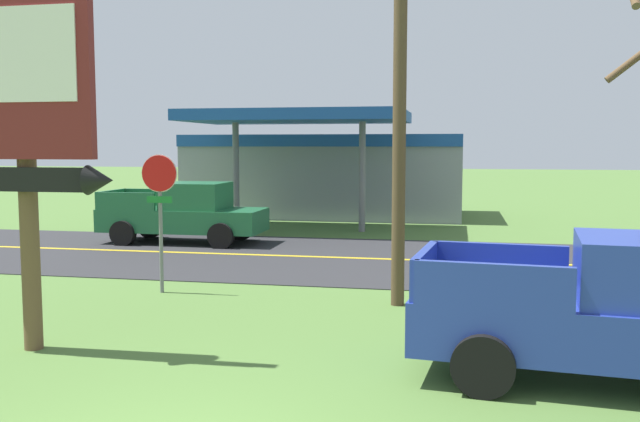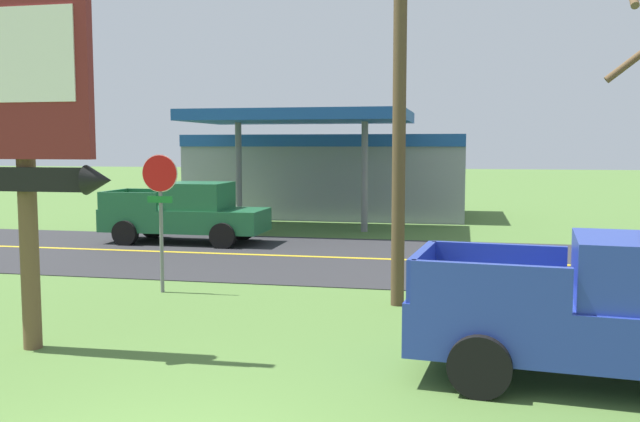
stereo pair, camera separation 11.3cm
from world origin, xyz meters
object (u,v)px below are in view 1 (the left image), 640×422
at_px(pickup_green_on_road, 185,213).
at_px(stop_sign, 160,198).
at_px(utility_pole, 400,66).
at_px(pickup_blue_parked_on_lawn, 621,313).
at_px(gas_station, 326,172).
at_px(motel_sign, 23,110).

bearing_deg(pickup_green_on_road, stop_sign, -71.51).
distance_m(utility_pole, pickup_blue_parked_on_lawn, 6.33).
xyz_separation_m(stop_sign, pickup_green_on_road, (-2.40, 7.19, -1.06)).
bearing_deg(gas_station, motel_sign, -91.38).
relative_size(motel_sign, stop_sign, 1.92).
relative_size(stop_sign, utility_pole, 0.34).
relative_size(utility_pole, gas_station, 0.72).
xyz_separation_m(motel_sign, pickup_blue_parked_on_lawn, (8.45, 0.20, -2.70)).
bearing_deg(gas_station, stop_sign, -91.20).
xyz_separation_m(motel_sign, utility_pole, (5.20, 4.20, 0.98)).
xyz_separation_m(stop_sign, pickup_blue_parked_on_lawn, (8.29, -4.16, -1.06)).
xyz_separation_m(stop_sign, utility_pole, (5.05, -0.16, 2.62)).
distance_m(motel_sign, gas_station, 21.41).
bearing_deg(motel_sign, stop_sign, 87.94).
height_order(stop_sign, gas_station, gas_station).
height_order(stop_sign, pickup_green_on_road, stop_sign).
distance_m(motel_sign, stop_sign, 4.66).
bearing_deg(motel_sign, gas_station, 88.62).
bearing_deg(utility_pole, motel_sign, -141.09).
height_order(motel_sign, stop_sign, motel_sign).
bearing_deg(pickup_green_on_road, motel_sign, -78.99).
relative_size(utility_pole, pickup_blue_parked_on_lawn, 1.61).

